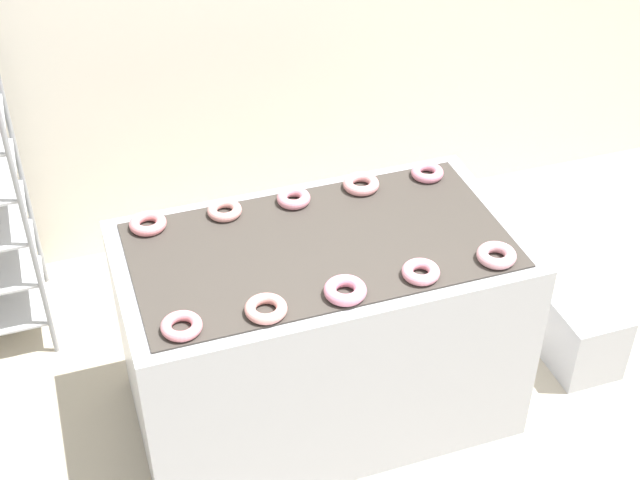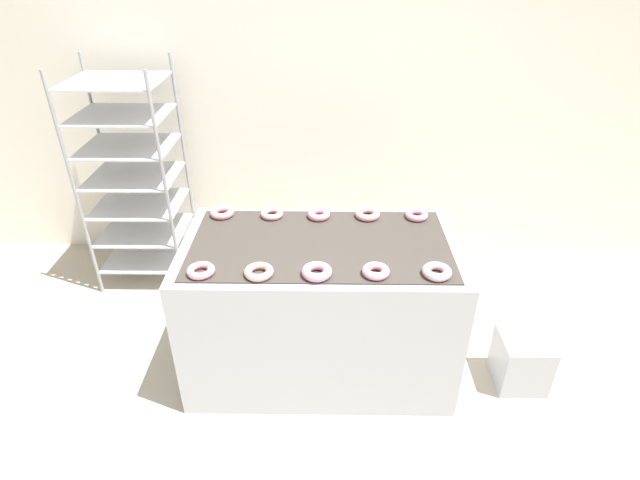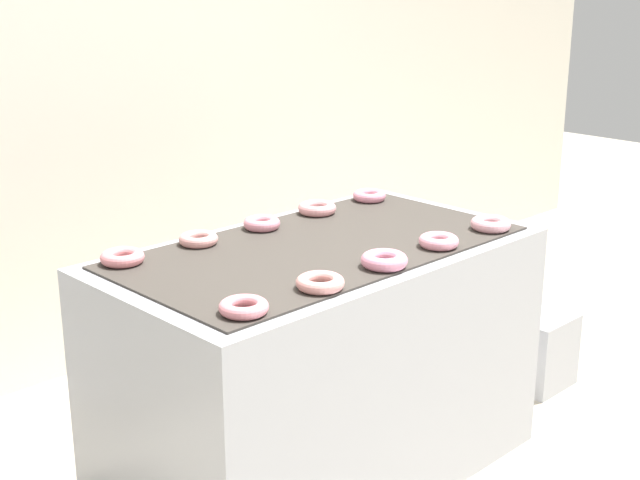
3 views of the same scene
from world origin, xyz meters
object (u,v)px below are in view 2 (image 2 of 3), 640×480
at_px(donut_far_center, 319,214).
at_px(donut_far_left, 272,214).
at_px(donut_near_center, 317,272).
at_px(donut_far_right, 367,214).
at_px(fryer_machine, 320,307).
at_px(donut_near_right, 376,271).
at_px(donut_near_rightmost, 437,272).
at_px(baking_rack_cart, 134,176).
at_px(glaze_bin, 521,360).
at_px(donut_far_leftmost, 222,213).
at_px(donut_near_leftmost, 201,270).
at_px(donut_far_rightmost, 417,215).
at_px(donut_near_left, 259,272).

bearing_deg(donut_far_center, donut_far_left, 178.14).
relative_size(donut_near_center, donut_far_right, 1.02).
relative_size(fryer_machine, donut_near_right, 11.09).
bearing_deg(fryer_machine, donut_near_rightmost, -27.07).
relative_size(baking_rack_cart, donut_near_right, 11.94).
distance_m(baking_rack_cart, donut_far_left, 1.29).
height_order(donut_near_center, donut_far_left, donut_near_center).
xyz_separation_m(fryer_machine, baking_rack_cart, (-1.39, 1.00, 0.40)).
relative_size(glaze_bin, donut_far_leftmost, 2.32).
bearing_deg(donut_near_leftmost, donut_near_center, -0.68).
relative_size(baking_rack_cart, donut_near_rightmost, 11.26).
relative_size(glaze_bin, donut_near_center, 2.19).
bearing_deg(fryer_machine, donut_far_center, 92.31).
xyz_separation_m(fryer_machine, donut_far_leftmost, (-0.60, 0.32, 0.47)).
bearing_deg(fryer_machine, donut_near_leftmost, -152.99).
relative_size(donut_near_center, donut_near_right, 1.10).
relative_size(fryer_machine, donut_far_rightmost, 11.30).
distance_m(donut_near_rightmost, donut_far_right, 0.69).
bearing_deg(donut_far_leftmost, donut_far_center, -1.60).
distance_m(fryer_machine, donut_far_left, 0.64).
height_order(glaze_bin, donut_far_leftmost, donut_far_leftmost).
xyz_separation_m(donut_near_right, donut_near_rightmost, (0.31, -0.00, 0.00)).
bearing_deg(donut_far_leftmost, glaze_bin, -14.34).
relative_size(donut_far_leftmost, donut_far_right, 0.96).
bearing_deg(donut_far_right, donut_near_leftmost, -145.16).
bearing_deg(donut_near_left, baking_rack_cart, 129.51).
height_order(fryer_machine, donut_near_leftmost, donut_near_leftmost).
height_order(baking_rack_cart, donut_near_leftmost, baking_rack_cart).
relative_size(glaze_bin, donut_far_rightmost, 2.45).
distance_m(glaze_bin, donut_near_right, 1.21).
relative_size(baking_rack_cart, donut_near_center, 10.87).
bearing_deg(donut_far_left, baking_rack_cart, 147.55).
xyz_separation_m(glaze_bin, donut_far_leftmost, (-1.82, 0.47, 0.75)).
xyz_separation_m(donut_near_left, donut_far_right, (0.59, 0.62, 0.00)).
relative_size(fryer_machine, donut_near_left, 10.42).
height_order(donut_near_rightmost, donut_far_left, donut_near_rightmost).
bearing_deg(donut_far_right, donut_near_center, -115.51).
bearing_deg(donut_far_center, donut_far_rightmost, 0.30).
bearing_deg(donut_far_center, donut_near_rightmost, -44.93).
bearing_deg(donut_far_right, glaze_bin, -26.17).
bearing_deg(donut_near_left, glaze_bin, 6.09).
bearing_deg(donut_near_center, donut_near_rightmost, 0.93).
relative_size(donut_near_center, donut_far_leftmost, 1.06).
relative_size(donut_near_leftmost, donut_far_center, 1.04).
height_order(donut_near_left, donut_near_rightmost, donut_near_rightmost).
distance_m(glaze_bin, donut_near_left, 1.71).
bearing_deg(donut_far_rightmost, donut_near_right, -116.21).
xyz_separation_m(baking_rack_cart, donut_near_leftmost, (0.79, -1.31, 0.06)).
distance_m(baking_rack_cart, donut_far_right, 1.81).
height_order(donut_near_leftmost, donut_near_left, donut_near_left).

